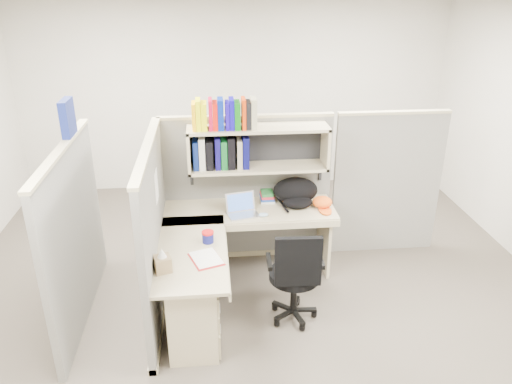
{
  "coord_description": "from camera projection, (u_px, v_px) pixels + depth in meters",
  "views": [
    {
      "loc": [
        -0.38,
        -4.01,
        2.94
      ],
      "look_at": [
        0.04,
        0.25,
        1.06
      ],
      "focal_mm": 35.0,
      "sensor_mm": 36.0,
      "label": 1
    }
  ],
  "objects": [
    {
      "name": "snack_canister",
      "position": [
        208.0,
        237.0,
        4.45
      ],
      "size": [
        0.11,
        0.11,
        0.11
      ],
      "color": "navy",
      "rests_on": "desk"
    },
    {
      "name": "tissue_box",
      "position": [
        162.0,
        260.0,
        4.0
      ],
      "size": [
        0.16,
        0.16,
        0.2
      ],
      "primitive_type": null,
      "rotation": [
        0.0,
        0.0,
        0.28
      ],
      "color": "#9B8057",
      "rests_on": "desk"
    },
    {
      "name": "ground",
      "position": [
        255.0,
        302.0,
        4.86
      ],
      "size": [
        6.0,
        6.0,
        0.0
      ],
      "primitive_type": "plane",
      "color": "#39342C",
      "rests_on": "ground"
    },
    {
      "name": "backpack",
      "position": [
        297.0,
        193.0,
        5.13
      ],
      "size": [
        0.51,
        0.42,
        0.27
      ],
      "primitive_type": null,
      "rotation": [
        0.0,
        0.0,
        -0.14
      ],
      "color": "black",
      "rests_on": "desk"
    },
    {
      "name": "mouse",
      "position": [
        263.0,
        215.0,
        4.93
      ],
      "size": [
        0.11,
        0.09,
        0.04
      ],
      "primitive_type": "ellipsoid",
      "rotation": [
        0.0,
        0.0,
        -0.33
      ],
      "color": "#94B6D2",
      "rests_on": "desk"
    },
    {
      "name": "book_stack",
      "position": [
        267.0,
        196.0,
        5.27
      ],
      "size": [
        0.15,
        0.2,
        0.1
      ],
      "primitive_type": null,
      "rotation": [
        0.0,
        0.0,
        0.01
      ],
      "color": "gray",
      "rests_on": "desk"
    },
    {
      "name": "room_shell",
      "position": [
        255.0,
        143.0,
        4.21
      ],
      "size": [
        6.0,
        6.0,
        6.0
      ],
      "color": "#BCB7AA",
      "rests_on": "ground"
    },
    {
      "name": "cubicle",
      "position": [
        213.0,
        200.0,
        4.88
      ],
      "size": [
        3.79,
        1.84,
        1.95
      ],
      "color": "#5E5E5A",
      "rests_on": "ground"
    },
    {
      "name": "paper_cup",
      "position": [
        245.0,
        201.0,
        5.17
      ],
      "size": [
        0.07,
        0.07,
        0.1
      ],
      "primitive_type": "cylinder",
      "rotation": [
        0.0,
        0.0,
        -0.09
      ],
      "color": "silver",
      "rests_on": "desk"
    },
    {
      "name": "desk",
      "position": [
        212.0,
        283.0,
        4.39
      ],
      "size": [
        1.74,
        1.75,
        0.73
      ],
      "color": "tan",
      "rests_on": "ground"
    },
    {
      "name": "task_chair",
      "position": [
        294.0,
        290.0,
        4.47
      ],
      "size": [
        0.51,
        0.47,
        0.96
      ],
      "color": "black",
      "rests_on": "ground"
    },
    {
      "name": "laptop",
      "position": [
        243.0,
        206.0,
        4.92
      ],
      "size": [
        0.35,
        0.35,
        0.21
      ],
      "primitive_type": null,
      "rotation": [
        0.0,
        0.0,
        0.22
      ],
      "color": "#B3B2B7",
      "rests_on": "desk"
    },
    {
      "name": "orange_cap",
      "position": [
        322.0,
        202.0,
        5.12
      ],
      "size": [
        0.22,
        0.25,
        0.11
      ],
      "primitive_type": null,
      "rotation": [
        0.0,
        0.0,
        0.07
      ],
      "color": "#E75614",
      "rests_on": "desk"
    },
    {
      "name": "loose_paper",
      "position": [
        206.0,
        258.0,
        4.22
      ],
      "size": [
        0.3,
        0.35,
        0.0
      ],
      "primitive_type": null,
      "rotation": [
        0.0,
        0.0,
        0.34
      ],
      "color": "white",
      "rests_on": "desk"
    }
  ]
}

